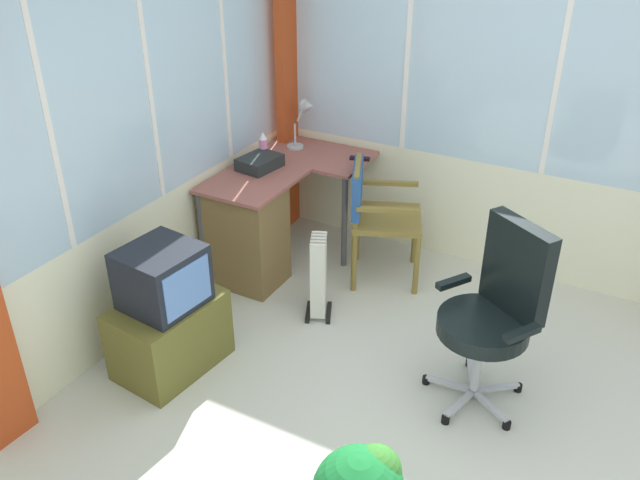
% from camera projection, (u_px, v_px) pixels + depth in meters
% --- Properties ---
extents(ground, '(4.81, 5.16, 0.06)m').
position_uv_depth(ground, '(438.00, 444.00, 3.56)').
color(ground, beige).
extents(north_window_panel, '(3.81, 0.07, 2.53)m').
position_uv_depth(north_window_panel, '(107.00, 149.00, 3.81)').
color(north_window_panel, '#EAEAC7').
rests_on(north_window_panel, ground).
extents(east_window_panel, '(0.07, 4.16, 2.53)m').
position_uv_depth(east_window_panel, '(553.00, 111.00, 4.42)').
color(east_window_panel, '#EAEAC7').
rests_on(east_window_panel, ground).
extents(curtain_corner, '(0.26, 0.08, 2.43)m').
position_uv_depth(curtain_corner, '(287.00, 83.00, 5.16)').
color(curtain_corner, '#B6421B').
rests_on(curtain_corner, ground).
extents(desk, '(1.27, 0.85, 0.76)m').
position_uv_depth(desk, '(251.00, 228.00, 4.78)').
color(desk, '#97554B').
rests_on(desk, ground).
extents(desk_lamp, '(0.23, 0.20, 0.38)m').
position_uv_depth(desk_lamp, '(305.00, 116.00, 5.11)').
color(desk_lamp, '#B2B7BC').
rests_on(desk_lamp, desk).
extents(tv_remote, '(0.09, 0.16, 0.02)m').
position_uv_depth(tv_remote, '(360.00, 158.00, 4.97)').
color(tv_remote, black).
rests_on(tv_remote, desk).
extents(spray_bottle, '(0.06, 0.06, 0.22)m').
position_uv_depth(spray_bottle, '(263.00, 146.00, 4.93)').
color(spray_bottle, pink).
rests_on(spray_bottle, desk).
extents(paper_tray, '(0.33, 0.27, 0.09)m').
position_uv_depth(paper_tray, '(260.00, 162.00, 4.81)').
color(paper_tray, '#212728').
rests_on(paper_tray, desk).
extents(wooden_armchair, '(0.63, 0.63, 0.89)m').
position_uv_depth(wooden_armchair, '(371.00, 205.00, 4.72)').
color(wooden_armchair, olive).
rests_on(wooden_armchair, ground).
extents(office_chair, '(0.60, 0.62, 1.09)m').
position_uv_depth(office_chair, '(497.00, 304.00, 3.57)').
color(office_chair, '#B7B7BF').
rests_on(office_chair, ground).
extents(tv_on_stand, '(0.68, 0.51, 0.82)m').
position_uv_depth(tv_on_stand, '(167.00, 317.00, 3.92)').
color(tv_on_stand, brown).
rests_on(tv_on_stand, ground).
extents(space_heater, '(0.29, 0.25, 0.60)m').
position_uv_depth(space_heater, '(319.00, 274.00, 4.43)').
color(space_heater, silver).
rests_on(space_heater, ground).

